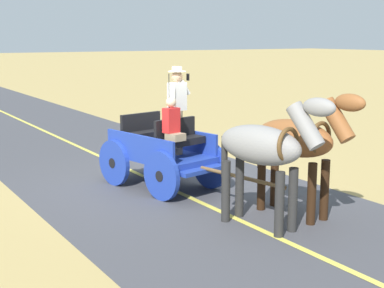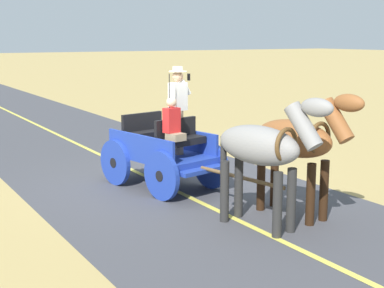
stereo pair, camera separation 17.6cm
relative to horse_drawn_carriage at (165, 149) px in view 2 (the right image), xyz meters
name	(u,v)px [view 2 (the right image)]	position (x,y,z in m)	size (l,w,h in m)	color
ground_plane	(158,183)	(-0.04, -0.40, -0.82)	(200.00, 200.00, 0.00)	tan
road_surface	(158,182)	(-0.04, -0.40, -0.81)	(5.63, 160.00, 0.01)	#424247
road_centre_stripe	(158,182)	(-0.04, -0.40, -0.81)	(0.12, 160.00, 0.00)	#DBCC4C
horse_drawn_carriage	(165,149)	(0.00, 0.00, 0.00)	(1.86, 4.51, 2.50)	#1E3899
horse_near_side	(298,142)	(-1.03, 2.88, 0.51)	(0.83, 2.15, 2.21)	brown
horse_off_side	(264,149)	(-0.15, 3.06, 0.51)	(0.92, 2.14, 2.21)	gray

